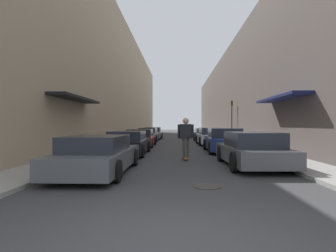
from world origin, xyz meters
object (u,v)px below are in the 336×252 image
object	(u,v)px
parked_car_left_1	(128,143)
parked_car_right_1	(224,141)
parked_car_left_2	(141,138)
traffic_light	(232,116)
parked_car_left_3	(148,135)
skateboarder	(186,134)
manhole_cover	(207,186)
parked_car_right_0	(252,150)
parked_car_right_3	(204,135)
parked_car_left_0	(98,155)
parked_car_right_2	(210,137)
parked_car_left_4	(153,133)

from	to	relation	value
parked_car_left_1	parked_car_right_1	xyz separation A→B (m)	(5.29, 1.44, 0.06)
parked_car_left_2	traffic_light	xyz separation A→B (m)	(7.82, 5.47, 1.80)
parked_car_left_3	skateboarder	distance (m)	13.68
traffic_light	manhole_cover	bearing A→B (deg)	-103.68
parked_car_right_0	skateboarder	size ratio (longest dim) A/B	2.31
parked_car_right_3	traffic_light	distance (m)	3.20
skateboarder	parked_car_right_3	bearing A→B (deg)	80.60
parked_car_right_1	skateboarder	distance (m)	4.15
traffic_light	parked_car_left_0	bearing A→B (deg)	-115.39
parked_car_left_1	parked_car_right_3	world-z (taller)	parked_car_right_3
parked_car_right_1	parked_car_right_2	world-z (taller)	parked_car_right_1
parked_car_left_0	parked_car_left_1	xyz separation A→B (m)	(-0.03, 5.35, 0.01)
parked_car_left_0	parked_car_right_2	distance (m)	13.27
parked_car_left_1	parked_car_right_3	bearing A→B (deg)	66.09
parked_car_right_1	parked_car_right_3	distance (m)	10.49
parked_car_left_0	parked_car_left_4	bearing A→B (deg)	90.40
parked_car_left_4	parked_car_right_3	bearing A→B (deg)	-37.86
parked_car_right_0	parked_car_left_2	bearing A→B (deg)	120.64
parked_car_left_0	parked_car_left_4	size ratio (longest dim) A/B	1.13
parked_car_left_4	skateboarder	size ratio (longest dim) A/B	2.25
parked_car_right_0	traffic_light	size ratio (longest dim) A/B	1.17
parked_car_right_1	parked_car_left_2	bearing A→B (deg)	143.68
parked_car_left_3	parked_car_left_4	distance (m)	4.81
parked_car_left_4	parked_car_right_1	world-z (taller)	parked_car_right_1
parked_car_left_2	skateboarder	size ratio (longest dim) A/B	2.56
parked_car_left_4	parked_car_right_3	distance (m)	6.85
parked_car_left_0	parked_car_right_1	size ratio (longest dim) A/B	1.13
parked_car_right_0	traffic_light	bearing A→B (deg)	81.03
parked_car_right_0	traffic_light	distance (m)	15.03
parked_car_left_0	parked_car_right_0	world-z (taller)	parked_car_right_0
parked_car_right_3	skateboarder	size ratio (longest dim) A/B	2.12
parked_car_left_0	parked_car_right_0	size ratio (longest dim) A/B	1.10
manhole_cover	traffic_light	bearing A→B (deg)	76.32
parked_car_right_1	skateboarder	world-z (taller)	skateboarder
parked_car_left_2	parked_car_left_4	distance (m)	10.74
parked_car_left_2	manhole_cover	xyz separation A→B (m)	(3.44, -12.53, -0.59)
parked_car_right_3	parked_car_left_3	bearing A→B (deg)	-173.69
parked_car_left_1	manhole_cover	size ratio (longest dim) A/B	6.54
parked_car_left_4	parked_car_right_2	bearing A→B (deg)	-60.10
parked_car_left_4	skateboarder	xyz separation A→B (m)	(3.10, -18.11, 0.53)
parked_car_left_1	parked_car_left_2	distance (m)	5.39
parked_car_left_1	parked_car_left_4	world-z (taller)	parked_car_left_4
parked_car_left_0	skateboarder	world-z (taller)	skateboarder
skateboarder	parked_car_right_2	bearing A→B (deg)	75.93
skateboarder	parked_car_left_0	bearing A→B (deg)	-131.22
parked_car_left_3	manhole_cover	size ratio (longest dim) A/B	5.76
parked_car_left_0	parked_car_left_1	size ratio (longest dim) A/B	1.05
parked_car_left_4	parked_car_right_0	world-z (taller)	parked_car_left_4
parked_car_right_0	parked_car_left_1	bearing A→B (deg)	144.32
parked_car_left_0	parked_car_left_1	bearing A→B (deg)	90.33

